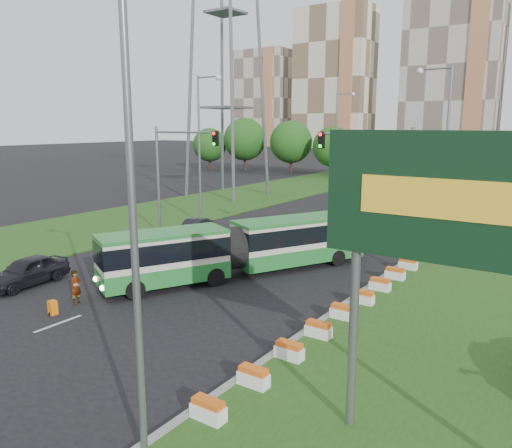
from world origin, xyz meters
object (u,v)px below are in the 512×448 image
Objects in this scene: traffic_mast_median at (382,174)px; pedestrian at (76,287)px; shopping_trolley at (53,308)px; car_left_near at (27,271)px; billboard at (453,214)px; traffic_mast_left at (174,164)px; articulated_bus at (238,247)px; car_left_far at (194,228)px.

traffic_mast_median is 5.03× the size of pedestrian.
pedestrian is (-9.15, -14.07, -4.55)m from traffic_mast_median.
car_left_near is at bearing 166.33° from shopping_trolley.
billboard is 5.03× the size of pedestrian.
traffic_mast_median is 18.55m from shopping_trolley.
traffic_mast_left is at bearing -176.23° from traffic_mast_median.
traffic_mast_median is (-7.47, 16.00, -0.81)m from billboard.
articulated_bus is (9.38, -5.05, -3.82)m from traffic_mast_left.
traffic_mast_left is 13.66m from car_left_near.
traffic_mast_left reaches higher than articulated_bus.
articulated_bus reaches higher than pedestrian.
traffic_mast_median is at bearing 40.02° from car_left_near.
billboard is at bearing -11.51° from car_left_near.
billboard and traffic_mast_median have the same top height.
traffic_mast_left is 15.09m from pedestrian.
articulated_bus is (-13.25, 9.95, -4.63)m from billboard.
articulated_bus is at bearing 143.09° from billboard.
pedestrian is at bearing -83.42° from car_left_far.
traffic_mast_median is 9.20m from articulated_bus.
traffic_mast_left is (-22.63, 15.00, -0.81)m from billboard.
traffic_mast_median is at bearing 115.03° from billboard.
traffic_mast_left reaches higher than shopping_trolley.
car_left_near is at bearing -134.58° from traffic_mast_median.
articulated_bus reaches higher than car_left_far.
traffic_mast_left reaches higher than car_left_near.
car_left_near is 13.57m from car_left_far.
traffic_mast_median is 17.39m from pedestrian.
car_left_near reaches higher than shopping_trolley.
pedestrian reaches higher than car_left_far.
car_left_near is (-21.03, 2.25, -5.42)m from billboard.
traffic_mast_left reaches higher than car_left_far.
billboard is 0.53× the size of articulated_bus.
traffic_mast_left is 16.58m from shopping_trolley.
traffic_mast_left is 0.53× the size of articulated_bus.
car_left_far is at bearing -179.20° from traffic_mast_median.
articulated_bus is at bearing 78.47° from shopping_trolley.
shopping_trolley is at bearing -177.82° from pedestrian.
traffic_mast_median is 2.08× the size of car_left_far.
car_left_near reaches higher than car_left_far.
car_left_far is at bearing 115.47° from shopping_trolley.
shopping_trolley is at bearing -119.82° from traffic_mast_median.
car_left_near is (-7.78, -7.70, -0.79)m from articulated_bus.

